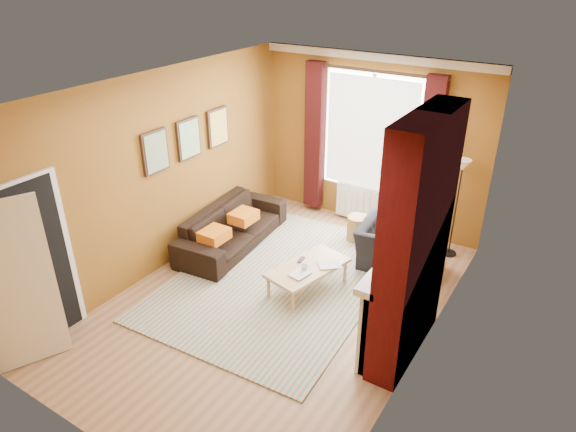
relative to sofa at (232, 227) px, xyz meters
The scene contains 12 objects.
ground 1.69m from the sofa, 31.51° to the right, with size 5.50×5.50×0.00m, color brown.
room_walls 2.40m from the sofa, 16.07° to the right, with size 3.82×5.54×2.83m.
striped_rug 1.28m from the sofa, 20.63° to the right, with size 2.86×3.83×0.02m.
sofa is the anchor object (origin of this frame).
armchair 2.51m from the sofa, 16.76° to the left, with size 1.03×0.90×0.67m, color black.
coffee_table 1.68m from the sofa, 15.32° to the right, with size 0.82×1.24×0.38m.
wicker_stool 1.98m from the sofa, 36.32° to the left, with size 0.42×0.42×0.41m.
floor_lamp 3.46m from the sofa, 27.25° to the left, with size 0.29×0.29×1.53m.
book_a 1.68m from the sofa, 23.25° to the right, with size 0.20×0.27×0.03m, color #999999.
book_b 1.81m from the sofa, ahead, with size 0.22×0.29×0.02m, color #999999.
mug 1.74m from the sofa, 19.08° to the right, with size 0.09×0.09×0.09m, color #999999.
tv_remote 1.52m from the sofa, 14.18° to the right, with size 0.07×0.16×0.02m.
Camera 1 is at (3.08, -4.61, 4.08)m, focal length 32.00 mm.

